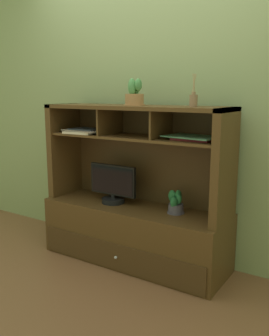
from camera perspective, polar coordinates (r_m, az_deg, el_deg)
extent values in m
cube|color=brown|center=(3.30, 0.00, -13.92)|extent=(6.00, 6.00, 0.02)
cube|color=#90A36D|center=(3.23, 2.81, 11.36)|extent=(6.00, 0.02, 2.80)
cube|color=#4F3419|center=(3.20, 0.00, -9.87)|extent=(1.57, 0.51, 0.48)
cube|color=#432C17|center=(3.05, -2.75, -13.36)|extent=(1.51, 0.01, 0.21)
sphere|color=silver|center=(3.04, -2.88, -13.43)|extent=(0.02, 0.02, 0.02)
cube|color=#4F3419|center=(3.49, -10.49, 2.81)|extent=(0.06, 0.41, 0.82)
cube|color=#4F3419|center=(2.70, 13.60, 0.16)|extent=(0.06, 0.41, 0.82)
cube|color=#432C17|center=(3.19, 1.89, 1.92)|extent=(1.51, 0.02, 0.79)
cube|color=#4F3419|center=(2.98, 0.00, 9.20)|extent=(1.57, 0.41, 0.03)
cube|color=#4F3419|center=(3.00, 0.00, 4.71)|extent=(1.45, 0.37, 0.02)
cube|color=#4F3419|center=(3.13, -3.75, 7.08)|extent=(0.02, 0.35, 0.21)
cube|color=#4F3419|center=(2.87, 4.09, 6.67)|extent=(0.02, 0.35, 0.21)
cylinder|color=black|center=(3.21, -3.26, -4.92)|extent=(0.20, 0.20, 0.04)
cylinder|color=black|center=(3.20, -3.27, -4.31)|extent=(0.04, 0.04, 0.03)
cube|color=black|center=(3.16, -3.30, -1.81)|extent=(0.44, 0.03, 0.26)
cube|color=black|center=(3.15, -3.47, -1.87)|extent=(0.41, 0.00, 0.23)
cylinder|color=#504859|center=(2.95, 6.30, -6.13)|extent=(0.12, 0.12, 0.07)
cylinder|color=#504859|center=(2.96, 6.28, -6.73)|extent=(0.14, 0.14, 0.01)
ellipsoid|color=#236437|center=(2.92, 6.74, -4.76)|extent=(0.05, 0.04, 0.07)
ellipsoid|color=#236437|center=(2.95, 6.65, -4.30)|extent=(0.05, 0.07, 0.10)
ellipsoid|color=#236437|center=(2.94, 5.74, -4.25)|extent=(0.06, 0.04, 0.10)
ellipsoid|color=#236437|center=(2.91, 6.03, -5.20)|extent=(0.05, 0.08, 0.09)
cube|color=#AA2937|center=(2.76, 8.90, 4.39)|extent=(0.30, 0.18, 0.02)
cube|color=#4B7F5D|center=(2.77, 8.76, 4.74)|extent=(0.42, 0.31, 0.01)
cube|color=beige|center=(3.24, -7.62, 5.47)|extent=(0.29, 0.29, 0.02)
cube|color=gray|center=(3.24, -7.43, 5.71)|extent=(0.41, 0.28, 0.01)
cube|color=#272E39|center=(3.24, -7.36, 5.90)|extent=(0.25, 0.19, 0.01)
cylinder|color=#916B4D|center=(2.72, 8.95, 10.05)|extent=(0.06, 0.06, 0.09)
cylinder|color=#916B4D|center=(2.72, 8.98, 11.16)|extent=(0.03, 0.03, 0.02)
cylinder|color=tan|center=(2.72, 9.10, 12.47)|extent=(0.00, 0.02, 0.14)
cylinder|color=tan|center=(2.72, 9.10, 12.46)|extent=(0.02, 0.01, 0.14)
cylinder|color=tan|center=(2.72, 9.02, 12.47)|extent=(0.03, 0.02, 0.14)
cylinder|color=tan|center=(2.72, 8.95, 12.47)|extent=(0.00, 0.03, 0.14)
cylinder|color=tan|center=(2.72, 8.96, 12.47)|extent=(0.02, 0.01, 0.14)
cylinder|color=tan|center=(2.71, 9.03, 12.47)|extent=(0.02, 0.01, 0.14)
cylinder|color=#AA7447|center=(2.99, 0.04, 10.35)|extent=(0.15, 0.15, 0.09)
cylinder|color=#AA7447|center=(2.99, 0.04, 9.56)|extent=(0.17, 0.17, 0.01)
ellipsoid|color=#4C8F4F|center=(2.97, 0.59, 12.53)|extent=(0.04, 0.08, 0.10)
ellipsoid|color=#4C8F4F|center=(3.00, 0.07, 11.87)|extent=(0.08, 0.04, 0.10)
ellipsoid|color=#4C8F4F|center=(2.97, -0.39, 12.21)|extent=(0.06, 0.07, 0.13)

